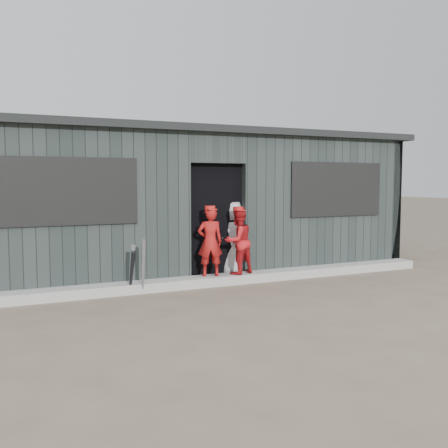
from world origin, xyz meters
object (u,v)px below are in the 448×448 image
bat_mid (143,267)px  player_red_left (210,242)px  bat_left (132,269)px  player_grey_back (233,239)px  bat_right (132,273)px  player_red_right (238,241)px  dugout (187,203)px

bat_mid → player_red_left: (1.19, 0.26, 0.29)m
bat_left → player_grey_back: (1.95, 0.58, 0.30)m
bat_right → player_grey_back: player_grey_back is taller
bat_mid → player_red_right: player_red_right is taller
bat_mid → bat_right: bat_mid is taller
bat_mid → player_red_left: bearing=12.1°
player_red_left → player_red_right: player_red_left is taller
bat_left → bat_mid: bat_mid is taller
player_red_right → player_grey_back: player_grey_back is taller
bat_left → player_grey_back: 2.06m
bat_right → player_red_right: size_ratio=0.63×
bat_right → player_red_right: bearing=6.1°
bat_mid → player_red_right: (1.70, 0.24, 0.27)m
bat_right → player_grey_back: bearing=17.8°
player_grey_back → dugout: (-0.38, 1.25, 0.61)m
player_red_left → bat_mid: bearing=26.2°
player_red_left → player_red_right: 0.50m
bat_mid → player_grey_back: bearing=20.4°
bat_mid → player_grey_back: 1.94m
bat_mid → player_red_left: size_ratio=0.76×
bat_left → bat_mid: 0.18m
player_red_left → player_grey_back: bearing=-131.5°
player_red_right → dugout: (-0.27, 1.68, 0.59)m
player_grey_back → player_red_left: bearing=18.7°
player_red_right → player_red_left: bearing=-17.3°
player_red_left → player_red_right: bearing=-167.7°
bat_left → player_red_left: 1.39m
player_red_left → dugout: dugout is taller
player_grey_back → bat_left: bearing=0.9°
bat_right → player_red_left: (1.36, 0.21, 0.37)m
bat_mid → dugout: bearing=53.4°
dugout → bat_left: bearing=-130.8°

